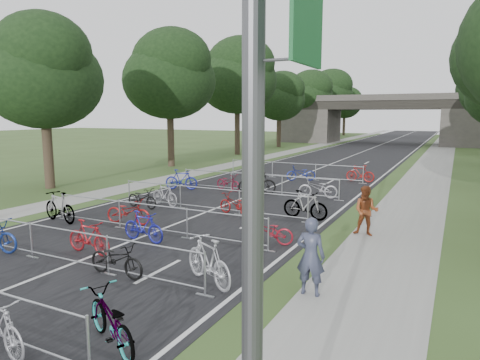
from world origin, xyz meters
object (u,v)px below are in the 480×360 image
object	(u,v)px
lamppost	(257,117)
pedestrian_b	(366,211)
overpass_bridge	(385,120)
pedestrian_a	(311,257)

from	to	relation	value
lamppost	pedestrian_b	xyz separation A→B (m)	(-1.33, 12.23, -3.39)
overpass_bridge	pedestrian_a	xyz separation A→B (m)	(6.80, -56.58, -2.58)
pedestrian_b	pedestrian_a	bearing A→B (deg)	-93.84
overpass_bridge	lamppost	bearing A→B (deg)	-82.47
overpass_bridge	pedestrian_b	world-z (taller)	overpass_bridge
overpass_bridge	pedestrian_b	bearing A→B (deg)	-82.15
overpass_bridge	lamppost	xyz separation A→B (m)	(8.33, -63.00, 0.75)
lamppost	pedestrian_a	bearing A→B (deg)	103.41
overpass_bridge	lamppost	distance (m)	63.55
pedestrian_a	pedestrian_b	xyz separation A→B (m)	(0.20, 5.81, -0.06)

